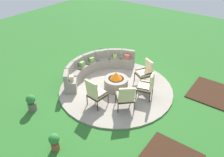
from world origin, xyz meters
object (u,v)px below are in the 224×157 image
lounge_chair_front_left (95,93)px  potted_plant_0 (54,141)px  potted_plant_1 (31,102)px  fire_pit (116,82)px  curved_stone_bench (95,67)px  potted_plant_2 (102,54)px  lounge_chair_front_right (125,97)px  lounge_chair_back_left (147,85)px  lounge_chair_back_right (146,71)px

lounge_chair_front_left → potted_plant_0: (-2.21, -0.29, -0.31)m
potted_plant_1 → fire_pit: bearing=-31.0°
curved_stone_bench → potted_plant_2: size_ratio=5.61×
lounge_chair_front_right → potted_plant_2: size_ratio=1.63×
fire_pit → lounge_chair_back_left: bearing=-81.1°
lounge_chair_back_left → curved_stone_bench: bearing=69.5°
lounge_chair_front_right → potted_plant_1: (-1.96, 2.68, -0.25)m
potted_plant_0 → potted_plant_2: potted_plant_2 is taller
fire_pit → potted_plant_1: (-2.80, 1.68, -0.01)m
potted_plant_1 → curved_stone_bench: bearing=-5.0°
lounge_chair_front_right → lounge_chair_back_left: lounge_chair_back_left is taller
curved_stone_bench → potted_plant_2: bearing=26.9°
lounge_chair_front_right → potted_plant_1: bearing=172.1°
lounge_chair_back_left → fire_pit: bearing=82.6°
lounge_chair_back_right → potted_plant_0: size_ratio=1.72×
fire_pit → curved_stone_bench: 1.46m
potted_plant_2 → potted_plant_0: bearing=-155.5°
lounge_chair_back_right → fire_pit: bearing=87.0°
curved_stone_bench → lounge_chair_back_right: bearing=-71.9°
lounge_chair_back_right → lounge_chair_back_left: bearing=153.1°
curved_stone_bench → lounge_chair_front_left: bearing=-140.1°
lounge_chair_front_right → potted_plant_2: (2.53, 3.05, -0.27)m
lounge_chair_back_right → potted_plant_2: lounge_chair_back_right is taller
fire_pit → potted_plant_1: fire_pit is taller
potted_plant_0 → lounge_chair_front_left: bearing=7.6°
lounge_chair_back_left → potted_plant_1: lounge_chair_back_left is taller
lounge_chair_back_left → lounge_chair_back_right: size_ratio=1.05×
curved_stone_bench → potted_plant_2: 1.44m
lounge_chair_front_right → potted_plant_0: 2.78m
lounge_chair_back_left → potted_plant_1: bearing=119.0°
lounge_chair_back_right → potted_plant_1: (-3.89, 2.39, -0.25)m
lounge_chair_front_left → potted_plant_1: lounge_chair_front_left is taller
fire_pit → potted_plant_0: fire_pit is taller
curved_stone_bench → lounge_chair_back_left: (-0.20, -2.69, 0.21)m
lounge_chair_front_right → potted_plant_1: 3.33m
lounge_chair_back_left → potted_plant_1: size_ratio=1.65×
potted_plant_0 → potted_plant_2: bearing=24.5°
curved_stone_bench → lounge_chair_back_left: 2.70m
lounge_chair_back_left → lounge_chair_front_right: bearing=148.2°
lounge_chair_front_left → potted_plant_2: (3.00, 2.08, -0.30)m
potted_plant_2 → potted_plant_1: bearing=-175.3°
fire_pit → lounge_chair_back_right: (1.09, -0.71, 0.24)m
potted_plant_1 → potted_plant_2: (4.48, 0.37, -0.02)m
curved_stone_bench → potted_plant_2: (1.29, 0.65, -0.06)m
lounge_chair_front_left → potted_plant_1: size_ratio=1.76×
lounge_chair_front_left → fire_pit: bearing=96.7°
curved_stone_bench → lounge_chair_back_right: 2.23m
curved_stone_bench → lounge_chair_front_right: bearing=-117.4°
fire_pit → lounge_chair_front_left: size_ratio=0.84×
curved_stone_bench → lounge_chair_back_right: size_ratio=3.51×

